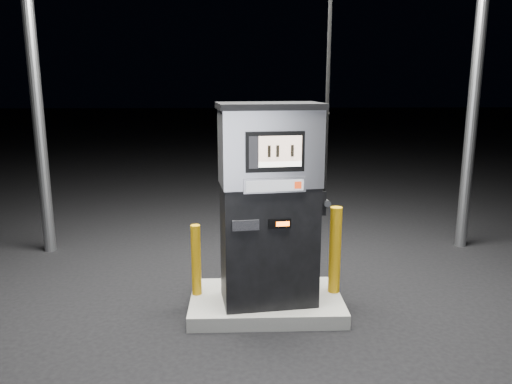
{
  "coord_description": "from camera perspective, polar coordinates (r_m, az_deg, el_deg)",
  "views": [
    {
      "loc": [
        -0.29,
        -4.93,
        2.39
      ],
      "look_at": [
        -0.11,
        0.0,
        1.29
      ],
      "focal_mm": 35.0,
      "sensor_mm": 36.0,
      "label": 1
    }
  ],
  "objects": [
    {
      "name": "fuel_dispenser",
      "position": [
        4.98,
        1.54,
        -1.28
      ],
      "size": [
        1.15,
        0.73,
        4.22
      ],
      "rotation": [
        0.0,
        0.0,
        0.13
      ],
      "color": "black",
      "rests_on": "pump_island"
    },
    {
      "name": "pump_island",
      "position": [
        5.46,
        1.16,
        -12.51
      ],
      "size": [
        1.6,
        1.0,
        0.15
      ],
      "primitive_type": "cube",
      "color": "slate",
      "rests_on": "ground"
    },
    {
      "name": "bollard_right",
      "position": [
        5.42,
        9.02,
        -6.57
      ],
      "size": [
        0.16,
        0.16,
        0.95
      ],
      "primitive_type": "cylinder",
      "rotation": [
        0.0,
        0.0,
        -0.33
      ],
      "color": "#C38A0A",
      "rests_on": "pump_island"
    },
    {
      "name": "ground",
      "position": [
        5.49,
        1.16,
        -13.22
      ],
      "size": [
        80.0,
        80.0,
        0.0
      ],
      "primitive_type": "plane",
      "color": "black",
      "rests_on": "ground"
    },
    {
      "name": "bollard_left",
      "position": [
        5.36,
        -6.85,
        -7.73
      ],
      "size": [
        0.13,
        0.13,
        0.77
      ],
      "primitive_type": "cylinder",
      "rotation": [
        0.0,
        0.0,
        0.39
      ],
      "color": "#C38A0A",
      "rests_on": "pump_island"
    }
  ]
}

